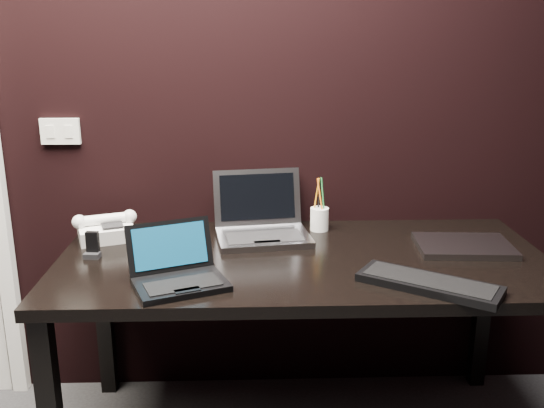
{
  "coord_description": "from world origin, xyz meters",
  "views": [
    {
      "loc": [
        0.12,
        -0.57,
        1.5
      ],
      "look_at": [
        0.19,
        1.35,
        0.94
      ],
      "focal_mm": 40.0,
      "sensor_mm": 36.0,
      "label": 1
    }
  ],
  "objects_px": {
    "silver_laptop": "(262,226)",
    "ext_keyboard": "(429,283)",
    "desk": "(303,277)",
    "desk_phone": "(105,228)",
    "mobile_phone": "(93,248)",
    "netbook": "(178,273)",
    "pen_cup": "(319,218)",
    "closed_laptop": "(464,246)"
  },
  "relations": [
    {
      "from": "silver_laptop",
      "to": "ext_keyboard",
      "type": "relative_size",
      "value": 0.87
    },
    {
      "from": "desk",
      "to": "ext_keyboard",
      "type": "distance_m",
      "value": 0.47
    },
    {
      "from": "ext_keyboard",
      "to": "desk_phone",
      "type": "xyz_separation_m",
      "value": [
        -1.09,
        0.48,
        0.03
      ]
    },
    {
      "from": "desk_phone",
      "to": "mobile_phone",
      "type": "relative_size",
      "value": 2.7
    },
    {
      "from": "netbook",
      "to": "desk_phone",
      "type": "bearing_deg",
      "value": 126.82
    },
    {
      "from": "silver_laptop",
      "to": "desk_phone",
      "type": "relative_size",
      "value": 1.55
    },
    {
      "from": "silver_laptop",
      "to": "ext_keyboard",
      "type": "bearing_deg",
      "value": -44.04
    },
    {
      "from": "ext_keyboard",
      "to": "pen_cup",
      "type": "distance_m",
      "value": 0.63
    },
    {
      "from": "netbook",
      "to": "silver_laptop",
      "type": "distance_m",
      "value": 0.51
    },
    {
      "from": "silver_laptop",
      "to": "pen_cup",
      "type": "distance_m",
      "value": 0.24
    },
    {
      "from": "ext_keyboard",
      "to": "closed_laptop",
      "type": "relative_size",
      "value": 1.26
    },
    {
      "from": "desk",
      "to": "mobile_phone",
      "type": "distance_m",
      "value": 0.74
    },
    {
      "from": "desk",
      "to": "pen_cup",
      "type": "height_order",
      "value": "pen_cup"
    },
    {
      "from": "closed_laptop",
      "to": "pen_cup",
      "type": "relative_size",
      "value": 1.64
    },
    {
      "from": "closed_laptop",
      "to": "netbook",
      "type": "bearing_deg",
      "value": -164.49
    },
    {
      "from": "pen_cup",
      "to": "ext_keyboard",
      "type": "bearing_deg",
      "value": -63.95
    },
    {
      "from": "ext_keyboard",
      "to": "pen_cup",
      "type": "bearing_deg",
      "value": 116.05
    },
    {
      "from": "desk",
      "to": "closed_laptop",
      "type": "xyz_separation_m",
      "value": [
        0.58,
        0.05,
        0.09
      ]
    },
    {
      "from": "ext_keyboard",
      "to": "silver_laptop",
      "type": "bearing_deg",
      "value": 135.96
    },
    {
      "from": "netbook",
      "to": "closed_laptop",
      "type": "distance_m",
      "value": 1.03
    },
    {
      "from": "mobile_phone",
      "to": "ext_keyboard",
      "type": "bearing_deg",
      "value": -15.16
    },
    {
      "from": "mobile_phone",
      "to": "pen_cup",
      "type": "xyz_separation_m",
      "value": [
        0.82,
        0.27,
        0.02
      ]
    },
    {
      "from": "mobile_phone",
      "to": "closed_laptop",
      "type": "bearing_deg",
      "value": 1.57
    },
    {
      "from": "netbook",
      "to": "mobile_phone",
      "type": "distance_m",
      "value": 0.4
    },
    {
      "from": "ext_keyboard",
      "to": "pen_cup",
      "type": "relative_size",
      "value": 2.07
    },
    {
      "from": "netbook",
      "to": "desk_phone",
      "type": "height_order",
      "value": "netbook"
    },
    {
      "from": "ext_keyboard",
      "to": "closed_laptop",
      "type": "height_order",
      "value": "ext_keyboard"
    },
    {
      "from": "netbook",
      "to": "ext_keyboard",
      "type": "xyz_separation_m",
      "value": [
        0.77,
        -0.06,
        -0.02
      ]
    },
    {
      "from": "desk",
      "to": "netbook",
      "type": "bearing_deg",
      "value": -151.18
    },
    {
      "from": "silver_laptop",
      "to": "pen_cup",
      "type": "xyz_separation_m",
      "value": [
        0.23,
        0.08,
        0.0
      ]
    },
    {
      "from": "desk",
      "to": "ext_keyboard",
      "type": "relative_size",
      "value": 3.88
    },
    {
      "from": "desk_phone",
      "to": "mobile_phone",
      "type": "distance_m",
      "value": 0.19
    },
    {
      "from": "closed_laptop",
      "to": "silver_laptop",
      "type": "bearing_deg",
      "value": 167.94
    },
    {
      "from": "desk",
      "to": "netbook",
      "type": "relative_size",
      "value": 4.96
    },
    {
      "from": "desk",
      "to": "netbook",
      "type": "xyz_separation_m",
      "value": [
        -0.41,
        -0.23,
        0.11
      ]
    },
    {
      "from": "desk_phone",
      "to": "closed_laptop",
      "type": "bearing_deg",
      "value": -6.6
    },
    {
      "from": "desk",
      "to": "mobile_phone",
      "type": "relative_size",
      "value": 18.75
    },
    {
      "from": "netbook",
      "to": "pen_cup",
      "type": "bearing_deg",
      "value": 45.68
    },
    {
      "from": "desk_phone",
      "to": "mobile_phone",
      "type": "xyz_separation_m",
      "value": [
        -0.0,
        -0.19,
        -0.01
      ]
    },
    {
      "from": "closed_laptop",
      "to": "desk_phone",
      "type": "xyz_separation_m",
      "value": [
        -1.31,
        0.15,
        0.03
      ]
    },
    {
      "from": "silver_laptop",
      "to": "desk_phone",
      "type": "bearing_deg",
      "value": -179.7
    },
    {
      "from": "desk",
      "to": "pen_cup",
      "type": "relative_size",
      "value": 8.04
    }
  ]
}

